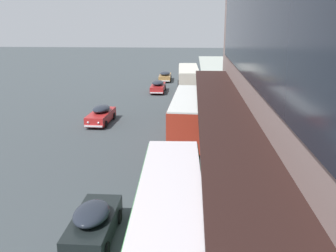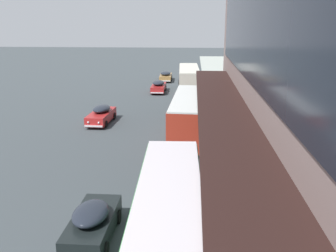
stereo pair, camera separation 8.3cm
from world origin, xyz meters
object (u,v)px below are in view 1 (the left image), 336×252
object	(u,v)px
sedan_trailing_near	(93,222)
transit_bus_kerbside_front	(171,215)
sedan_second_mid	(101,115)
transit_bus_kerbside_rear	(188,78)
sedan_trailing_mid	(158,86)
sedan_lead_near	(165,76)
transit_bus_kerbside_far	(189,114)

from	to	relation	value
sedan_trailing_near	transit_bus_kerbside_front	bearing A→B (deg)	-19.74
sedan_second_mid	transit_bus_kerbside_rear	bearing A→B (deg)	63.34
sedan_trailing_mid	sedan_second_mid	world-z (taller)	sedan_second_mid
transit_bus_kerbside_front	sedan_lead_near	size ratio (longest dim) A/B	1.91
sedan_lead_near	sedan_second_mid	distance (m)	24.66
transit_bus_kerbside_far	sedan_second_mid	bearing A→B (deg)	155.96
transit_bus_kerbside_front	sedan_trailing_near	distance (m)	3.78
transit_bus_kerbside_far	sedan_lead_near	distance (m)	28.18
transit_bus_kerbside_far	sedan_trailing_near	world-z (taller)	transit_bus_kerbside_far
sedan_second_mid	sedan_trailing_near	xyz separation A→B (m)	(4.08, -18.46, 0.00)
sedan_trailing_mid	transit_bus_kerbside_far	bearing A→B (deg)	-77.46
transit_bus_kerbside_front	transit_bus_kerbside_far	distance (m)	16.12
transit_bus_kerbside_front	sedan_lead_near	xyz separation A→B (m)	(-3.38, 43.99, -1.20)
sedan_trailing_near	sedan_trailing_mid	bearing A→B (deg)	90.40
transit_bus_kerbside_far	sedan_trailing_mid	world-z (taller)	transit_bus_kerbside_far
transit_bus_kerbside_front	transit_bus_kerbside_far	world-z (taller)	transit_bus_kerbside_front
transit_bus_kerbside_rear	sedan_trailing_mid	world-z (taller)	transit_bus_kerbside_rear
transit_bus_kerbside_front	transit_bus_kerbside_rear	bearing A→B (deg)	89.54
sedan_trailing_mid	transit_bus_kerbside_rear	bearing A→B (deg)	5.06
transit_bus_kerbside_front	sedan_lead_near	world-z (taller)	transit_bus_kerbside_front
sedan_trailing_near	transit_bus_kerbside_far	bearing A→B (deg)	75.27
transit_bus_kerbside_far	sedan_trailing_mid	xyz separation A→B (m)	(-4.15, 18.67, -1.12)
transit_bus_kerbside_rear	sedan_second_mid	size ratio (longest dim) A/B	2.16
transit_bus_kerbside_front	transit_bus_kerbside_far	size ratio (longest dim) A/B	0.90
sedan_trailing_mid	sedan_trailing_near	world-z (taller)	sedan_trailing_near
transit_bus_kerbside_rear	sedan_trailing_near	world-z (taller)	transit_bus_kerbside_rear
transit_bus_kerbside_front	sedan_second_mid	bearing A→B (deg)	110.79
transit_bus_kerbside_rear	sedan_trailing_near	size ratio (longest dim) A/B	2.37
transit_bus_kerbside_rear	sedan_lead_near	xyz separation A→B (m)	(-3.66, 8.87, -1.09)
transit_bus_kerbside_rear	sedan_trailing_near	distance (m)	34.12
transit_bus_kerbside_front	sedan_trailing_mid	distance (m)	34.98
transit_bus_kerbside_rear	sedan_trailing_mid	bearing A→B (deg)	-174.94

